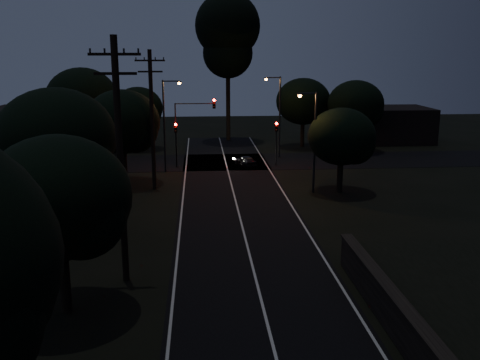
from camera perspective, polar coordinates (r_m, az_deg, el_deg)
road_surface at (r=40.90m, az=-0.77°, el=-1.08°), size 60.00×70.00×0.03m
utility_pole_mid at (r=24.08m, az=-12.69°, el=2.27°), size 2.20×0.30×11.00m
utility_pole_far at (r=40.83m, az=-9.37°, el=6.54°), size 2.20×0.30×10.50m
tree_left_b at (r=21.68m, az=-18.39°, el=-2.12°), size 5.71×5.71×7.26m
tree_left_c at (r=31.61m, az=-18.62°, el=3.96°), size 6.67×6.67×8.42m
tree_left_d at (r=43.01m, az=-12.19°, el=5.92°), size 5.91×5.91×7.50m
tree_far_nw at (r=58.93m, az=-10.65°, el=7.45°), size 5.30×5.30×6.72m
tree_far_w at (r=55.59m, az=-16.26°, el=8.27°), size 6.96×6.96×8.87m
tree_far_ne at (r=59.68m, az=6.98°, el=8.19°), size 6.00×6.00×7.59m
tree_far_e at (r=58.01m, az=12.45°, el=7.77°), size 5.90×5.90×7.48m
tree_right_a at (r=40.23m, az=11.06°, el=4.40°), size 5.00×5.00×6.35m
tall_pine at (r=63.52m, az=-1.31°, el=15.24°), size 7.48×7.48×17.00m
building_left at (r=63.39m, az=-20.50°, el=5.28°), size 10.00×8.00×4.40m
building_right at (r=65.92m, az=15.65°, el=5.74°), size 9.00×7.00×4.00m
signal_left at (r=48.99m, az=-6.85°, el=4.62°), size 0.28×0.35×4.10m
signal_right at (r=49.47m, az=3.89°, el=4.77°), size 0.28×0.35×4.10m
signal_mast at (r=48.75m, az=-4.91°, el=6.41°), size 3.70×0.35×6.25m
streetlight_a at (r=46.82m, az=-7.88°, el=6.41°), size 1.66×0.26×8.00m
streetlight_b at (r=53.27m, az=4.06°, el=7.34°), size 1.66×0.26×8.00m
streetlight_c at (r=39.74m, az=7.76°, el=4.76°), size 1.46×0.26×7.50m
car at (r=49.38m, az=0.60°, el=2.05°), size 2.14×3.25×1.03m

